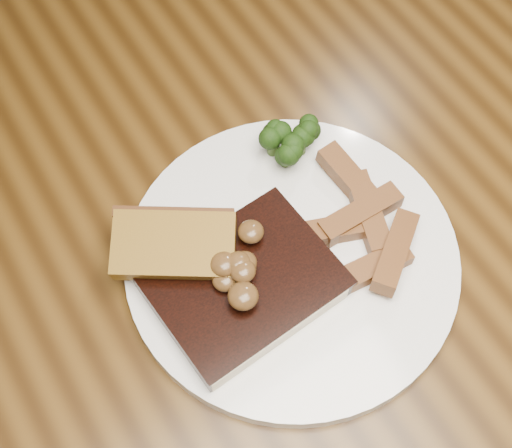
{
  "coord_description": "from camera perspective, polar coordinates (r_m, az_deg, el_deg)",
  "views": [
    {
      "loc": [
        -0.16,
        -0.27,
        1.35
      ],
      "look_at": [
        0.01,
        -0.01,
        0.78
      ],
      "focal_mm": 50.0,
      "sensor_mm": 36.0,
      "label": 1
    }
  ],
  "objects": [
    {
      "name": "ground",
      "position": [
        1.39,
        -0.43,
        -15.61
      ],
      "size": [
        4.5,
        4.5,
        0.0
      ],
      "primitive_type": "plane",
      "color": "#34170B",
      "rests_on": "ground"
    },
    {
      "name": "steak_bone",
      "position": [
        0.62,
        1.73,
        -8.88
      ],
      "size": [
        0.15,
        0.02,
        0.02
      ],
      "primitive_type": "cube",
      "rotation": [
        0.0,
        0.0,
        0.08
      ],
      "color": "beige",
      "rests_on": "plate"
    },
    {
      "name": "garlic_bread",
      "position": [
        0.65,
        -6.39,
        -2.56
      ],
      "size": [
        0.12,
        0.11,
        0.02
      ],
      "primitive_type": "cube",
      "rotation": [
        0.0,
        0.0,
        -0.58
      ],
      "color": "brown",
      "rests_on": "plate"
    },
    {
      "name": "dining_table",
      "position": [
        0.76,
        -0.76,
        -4.39
      ],
      "size": [
        1.6,
        0.9,
        0.75
      ],
      "color": "#472D0E",
      "rests_on": "ground"
    },
    {
      "name": "mushroom_pile",
      "position": [
        0.61,
        -1.12,
        -3.3
      ],
      "size": [
        0.07,
        0.07,
        0.03
      ],
      "primitive_type": null,
      "color": "#53351A",
      "rests_on": "steak"
    },
    {
      "name": "potato_wedges",
      "position": [
        0.67,
        8.01,
        -0.04
      ],
      "size": [
        0.11,
        0.11,
        0.02
      ],
      "primitive_type": null,
      "color": "brown",
      "rests_on": "plate"
    },
    {
      "name": "steak",
      "position": [
        0.63,
        -0.89,
        -4.87
      ],
      "size": [
        0.17,
        0.13,
        0.02
      ],
      "primitive_type": "cube",
      "rotation": [
        0.0,
        0.0,
        0.08
      ],
      "color": "black",
      "rests_on": "plate"
    },
    {
      "name": "plate",
      "position": [
        0.66,
        2.87,
        -2.85
      ],
      "size": [
        0.34,
        0.34,
        0.01
      ],
      "primitive_type": "cylinder",
      "rotation": [
        0.0,
        0.0,
        -0.11
      ],
      "color": "white",
      "rests_on": "dining_table"
    },
    {
      "name": "broccoli_cluster",
      "position": [
        0.69,
        2.24,
        5.9
      ],
      "size": [
        0.06,
        0.06,
        0.04
      ],
      "primitive_type": null,
      "color": "#1A320B",
      "rests_on": "plate"
    }
  ]
}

